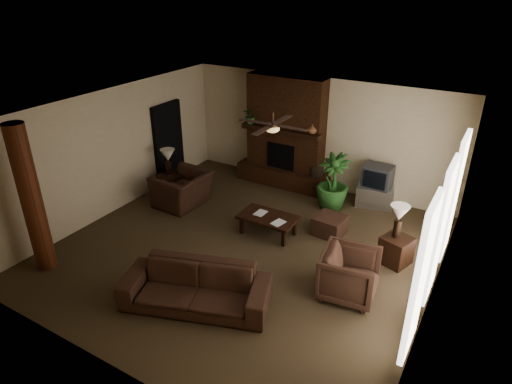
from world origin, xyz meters
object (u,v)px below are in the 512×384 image
Objects in this scene: floor_plant at (332,193)px; lamp_right at (399,215)px; sofa at (196,281)px; floor_vase at (316,176)px; side_table_right at (396,250)px; tv_stand at (374,196)px; ottoman at (330,225)px; side_table_left at (170,185)px; log_column at (31,200)px; coffee_table at (268,218)px; lamp_left at (168,157)px; armchair_right at (350,272)px; armchair_left at (182,184)px.

lamp_right is (1.84, -1.46, 0.63)m from floor_plant.
sofa reaches higher than floor_vase.
floor_plant reaches higher than side_table_right.
tv_stand is 0.64× the size of floor_plant.
ottoman is 1.53m from side_table_right.
floor_plant reaches higher than side_table_left.
floor_plant reaches higher than ottoman.
side_table_left is (-3.03, -2.02, -0.16)m from floor_vase.
sofa reaches higher than side_table_left.
lamp_right is at bearing -39.26° from floor_vase.
ottoman is (4.17, 3.80, -1.20)m from log_column.
coffee_table is (-0.07, 2.57, -0.10)m from sofa.
coffee_table is 2.65m from lamp_right.
lamp_left reaches higher than ottoman.
armchair_right is 5.41m from lamp_left.
side_table_left is 0.85× the size of lamp_left.
armchair_right is at bearing -58.58° from floor_vase.
sofa is 3.71× the size of lamp_left.
side_table_right is at bearing 93.08° from armchair_left.
sofa is 4.38× the size of side_table_right.
log_column is 3.31m from sofa.
armchair_left is 0.66m from side_table_left.
coffee_table is at bearing -7.25° from side_table_left.
log_column is 5.09× the size of side_table_right.
lamp_left is at bearing 121.16° from side_table_left.
armchair_left is at bearing -20.17° from side_table_left.
floor_plant is at bearing 21.09° from side_table_left.
ottoman is at bearing 166.98° from lamp_right.
floor_plant is 2.05× the size of lamp_right.
log_column is 4.48m from coffee_table.
sofa is 2.01× the size of coffee_table.
floor_vase is (-0.03, 4.96, -0.04)m from sofa.
log_column is 4.31× the size of lamp_right.
armchair_right reaches higher than floor_plant.
floor_vase is (3.10, 5.52, -0.97)m from log_column.
log_column is at bearing 103.68° from armchair_right.
lamp_left is at bearing 178.76° from side_table_right.
floor_plant is at bearing 18.86° from armchair_right.
log_column is at bearing 170.95° from sofa.
tv_stand is at bearing 116.31° from side_table_right.
ottoman is at bearing 3.42° from lamp_left.
armchair_right is 5.34m from side_table_left.
log_column is at bearing -143.51° from tv_stand.
coffee_table reaches higher than ottoman.
floor_vase is 1.40× the size of side_table_right.
tv_stand is at bearing 57.53° from coffee_table.
log_column is 6.60m from lamp_right.
floor_plant is 2.05× the size of lamp_left.
sofa is at bearing -88.42° from coffee_table.
log_column reaches higher than armchair_left.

